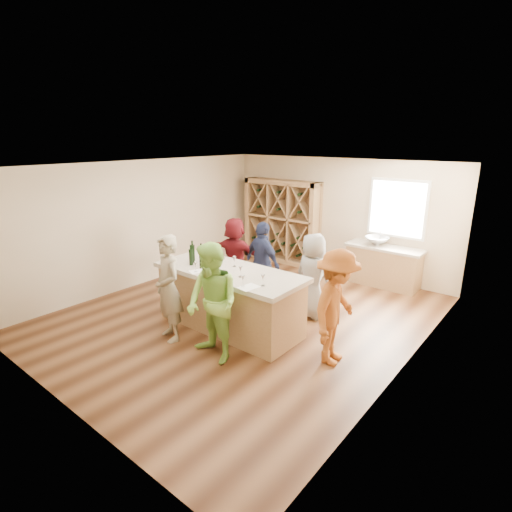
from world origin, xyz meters
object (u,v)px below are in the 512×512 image
Objects in this scene: wine_bottle_c at (201,256)px; person_far_right at (313,276)px; wine_rack at (281,221)px; person_near_left at (168,288)px; person_far_mid at (263,263)px; person_near_right at (213,303)px; person_server at (336,308)px; wine_bottle_b at (191,257)px; tasting_counter_base at (229,301)px; person_far_left at (235,254)px; wine_bottle_d at (201,260)px; wine_bottle_a at (193,254)px; sink at (377,241)px.

wine_bottle_c is 0.20× the size of person_far_right.
person_near_left is (1.12, -4.76, -0.20)m from wine_rack.
person_far_mid is (0.25, 2.20, -0.06)m from person_near_left.
person_near_right reaches higher than person_far_right.
person_far_right is at bearing 36.20° from person_server.
wine_bottle_b is 0.91× the size of wine_bottle_c.
person_server is at bearing 167.71° from person_far_mid.
tasting_counter_base is 2.04m from person_server.
wine_bottle_c is at bearing 101.21° from person_far_left.
person_far_left is (-0.73, 1.69, -0.42)m from wine_bottle_d.
wine_bottle_c is (0.22, 0.01, -0.01)m from wine_bottle_a.
tasting_counter_base is at bearing 129.93° from person_near_right.
wine_bottle_a is at bearing 124.93° from wine_bottle_b.
tasting_counter_base is at bearing -106.21° from sink.
wine_bottle_d is (-1.52, -3.99, 0.22)m from sink.
wine_bottle_b is (0.08, -0.11, -0.02)m from wine_bottle_a.
sink is 0.31× the size of person_server.
wine_bottle_c is at bearing -170.52° from tasting_counter_base.
wine_bottle_c reaches higher than wine_bottle_d.
wine_bottle_c is at bearing 113.80° from person_near_left.
wine_bottle_c reaches higher than wine_bottle_b.
person_far_mid is 1.04× the size of person_far_right.
wine_bottle_a is 0.94m from person_near_left.
wine_bottle_a is at bearing 128.15° from person_near_left.
person_near_right is 2.94m from person_far_left.
tasting_counter_base is 1.61m from person_far_right.
person_far_mid is at bearing 158.45° from person_far_left.
sink is 0.32× the size of person_far_mid.
wine_bottle_c is at bearing -75.22° from wine_rack.
person_far_left reaches higher than person_far_right.
person_near_left is 2.71m from person_server.
person_far_mid is (-0.78, 2.20, -0.07)m from person_near_right.
person_far_right is (1.48, 1.40, -0.43)m from wine_bottle_c.
person_near_right is 2.34m from person_far_mid.
tasting_counter_base is 1.16m from person_near_right.
person_near_left is at bearing -84.51° from wine_bottle_c.
wine_bottle_c is at bearing 41.37° from wine_bottle_b.
person_far_right reaches higher than wine_bottle_d.
wine_bottle_d is at bearing -2.22° from wine_bottle_b.
wine_bottle_b is at bearing 125.39° from person_near_left.
wine_bottle_d is 1.24m from person_near_right.
tasting_counter_base is 0.88m from wine_bottle_d.
wine_bottle_d reaches higher than sink.
wine_bottle_c is at bearing 136.60° from wine_bottle_d.
person_server is at bearing 5.00° from wine_bottle_a.
wine_bottle_d reaches higher than tasting_counter_base.
person_near_left is at bearing -117.88° from tasting_counter_base.
wine_rack is 0.85× the size of tasting_counter_base.
person_near_left reaches higher than tasting_counter_base.
sink is 0.30× the size of person_near_right.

